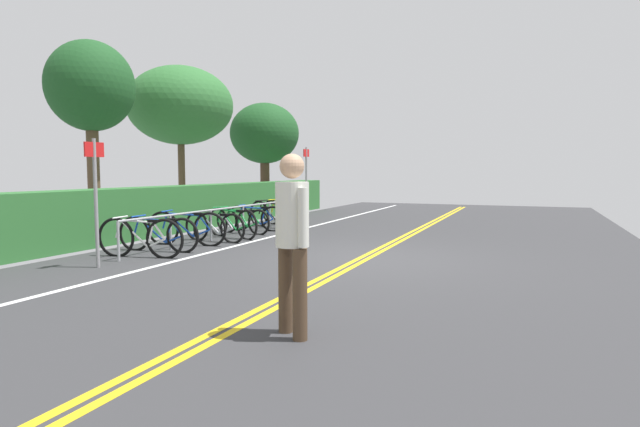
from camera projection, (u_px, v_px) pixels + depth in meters
name	position (u px, v px, depth m)	size (l,w,h in m)	color
ground_plane	(364.00, 260.00, 9.47)	(32.09, 10.34, 0.05)	#353538
centre_line_yellow_inner	(368.00, 258.00, 9.44)	(28.88, 0.10, 0.00)	gold
centre_line_yellow_outer	(360.00, 258.00, 9.50)	(28.88, 0.10, 0.00)	gold
bike_lane_stripe_white	(224.00, 249.00, 10.60)	(28.88, 0.12, 0.00)	white
bike_rack	(228.00, 214.00, 12.40)	(7.17, 0.05, 0.72)	#9EA0A5
bicycle_0	(140.00, 238.00, 9.56)	(0.47, 1.74, 0.78)	black
bicycle_1	(158.00, 234.00, 10.26)	(0.46, 1.79, 0.73)	black
bicycle_2	(186.00, 228.00, 11.09)	(0.49, 1.82, 0.77)	black
bicycle_3	(214.00, 227.00, 11.70)	(0.46, 1.72, 0.71)	black
bicycle_4	(232.00, 223.00, 12.37)	(0.69, 1.73, 0.75)	black
bicycle_5	(243.00, 221.00, 13.17)	(0.46, 1.67, 0.69)	black
bicycle_6	(256.00, 218.00, 13.78)	(0.46, 1.65, 0.72)	black
bicycle_7	(272.00, 214.00, 14.56)	(0.66, 1.76, 0.79)	black
bicycle_8	(283.00, 213.00, 15.22)	(0.62, 1.65, 0.78)	black
pedestrian	(292.00, 232.00, 4.94)	(0.33, 0.41, 1.76)	#4C3826
sign_post_near	(95.00, 190.00, 8.47)	(0.36, 0.07, 2.12)	gray
sign_post_far	(306.00, 177.00, 16.55)	(0.36, 0.06, 2.33)	gray
hedge_backdrop	(197.00, 206.00, 14.51)	(16.12, 0.82, 1.20)	#2D6B30
tree_mid	(91.00, 88.00, 12.88)	(2.14, 2.14, 4.80)	brown
tree_far_right	(180.00, 106.00, 16.27)	(3.29, 3.29, 4.85)	brown
tree_extra	(265.00, 134.00, 20.05)	(2.66, 2.66, 4.19)	#473323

